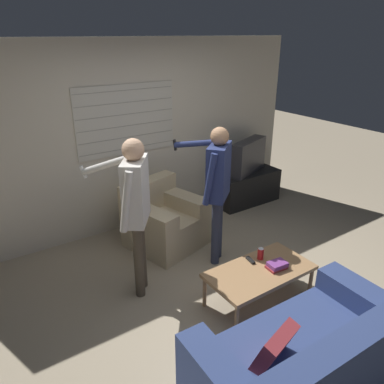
% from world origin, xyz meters
% --- Properties ---
extents(ground_plane, '(16.00, 16.00, 0.00)m').
position_xyz_m(ground_plane, '(0.00, 0.00, 0.00)').
color(ground_plane, gray).
extents(wall_back, '(5.20, 0.08, 2.55)m').
position_xyz_m(wall_back, '(-0.00, 2.03, 1.28)').
color(wall_back, beige).
rests_on(wall_back, ground_plane).
extents(couch_blue, '(1.76, 0.98, 0.85)m').
position_xyz_m(couch_blue, '(-0.29, -1.31, 0.31)').
color(couch_blue, navy).
rests_on(couch_blue, ground_plane).
extents(armchair_beige, '(1.04, 1.02, 0.84)m').
position_xyz_m(armchair_beige, '(-0.05, 1.28, 0.33)').
color(armchair_beige, '#C6B289').
rests_on(armchair_beige, ground_plane).
extents(coffee_table, '(1.10, 0.58, 0.39)m').
position_xyz_m(coffee_table, '(0.17, -0.29, 0.35)').
color(coffee_table, '#9E754C').
rests_on(coffee_table, ground_plane).
extents(tv_stand, '(1.07, 0.48, 0.52)m').
position_xyz_m(tv_stand, '(1.74, 1.66, 0.26)').
color(tv_stand, black).
rests_on(tv_stand, ground_plane).
extents(tv, '(0.83, 0.47, 0.53)m').
position_xyz_m(tv, '(1.74, 1.67, 0.79)').
color(tv, '#2D2D33').
rests_on(tv, tv_stand).
extents(person_left_standing, '(0.57, 0.81, 1.70)m').
position_xyz_m(person_left_standing, '(-0.76, 0.56, 1.08)').
color(person_left_standing, '#4C4233').
rests_on(person_left_standing, ground_plane).
extents(person_right_standing, '(0.52, 0.85, 1.66)m').
position_xyz_m(person_right_standing, '(0.28, 0.59, 1.06)').
color(person_right_standing, '#33384C').
rests_on(person_right_standing, ground_plane).
extents(book_stack, '(0.21, 0.16, 0.07)m').
position_xyz_m(book_stack, '(0.32, -0.37, 0.42)').
color(book_stack, maroon).
rests_on(book_stack, coffee_table).
extents(soda_can, '(0.07, 0.07, 0.13)m').
position_xyz_m(soda_can, '(0.31, -0.14, 0.45)').
color(soda_can, red).
rests_on(soda_can, coffee_table).
extents(spare_remote, '(0.06, 0.13, 0.02)m').
position_xyz_m(spare_remote, '(0.19, -0.12, 0.40)').
color(spare_remote, black).
rests_on(spare_remote, coffee_table).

